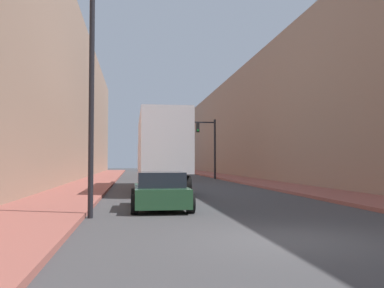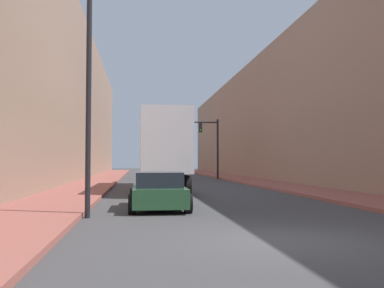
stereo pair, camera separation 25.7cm
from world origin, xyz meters
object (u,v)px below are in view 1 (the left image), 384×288
semi_truck (159,150)px  street_lamp (92,46)px  traffic_signal_gantry (195,136)px  sedan_car (160,191)px

semi_truck → street_lamp: bearing=-102.4°
traffic_signal_gantry → street_lamp: bearing=-104.5°
semi_truck → sedan_car: (-0.60, -10.50, -1.75)m
sedan_car → street_lamp: size_ratio=0.51×
semi_truck → sedan_car: size_ratio=3.20×
street_lamp → traffic_signal_gantry: bearing=75.5°
sedan_car → street_lamp: street_lamp is taller
sedan_car → traffic_signal_gantry: 26.20m
traffic_signal_gantry → street_lamp: street_lamp is taller
semi_truck → street_lamp: size_ratio=1.63×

